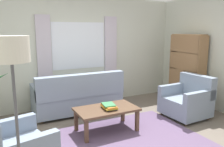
# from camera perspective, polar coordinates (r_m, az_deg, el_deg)

# --- Properties ---
(ground_plane) EXTENTS (6.24, 6.24, 0.00)m
(ground_plane) POSITION_cam_1_polar(r_m,az_deg,el_deg) (4.02, 3.24, -16.23)
(ground_plane) COLOR #6B6056
(wall_back) EXTENTS (5.32, 0.12, 2.60)m
(wall_back) POSITION_cam_1_polar(r_m,az_deg,el_deg) (5.67, -8.32, 5.34)
(wall_back) COLOR beige
(wall_back) RESTS_ON ground_plane
(window_with_curtains) EXTENTS (1.98, 0.07, 1.40)m
(window_with_curtains) POSITION_cam_1_polar(r_m,az_deg,el_deg) (5.58, -8.08, 6.81)
(window_with_curtains) COLOR white
(area_rug) EXTENTS (2.54, 1.90, 0.01)m
(area_rug) POSITION_cam_1_polar(r_m,az_deg,el_deg) (4.02, 3.24, -16.15)
(area_rug) COLOR #604C6B
(area_rug) RESTS_ON ground_plane
(couch) EXTENTS (1.90, 0.82, 0.92)m
(couch) POSITION_cam_1_polar(r_m,az_deg,el_deg) (5.17, -8.31, -5.70)
(couch) COLOR gray
(couch) RESTS_ON ground_plane
(armchair_right) EXTENTS (0.85, 0.87, 0.88)m
(armchair_right) POSITION_cam_1_polar(r_m,az_deg,el_deg) (5.16, 18.15, -6.33)
(armchair_right) COLOR gray
(armchair_right) RESTS_ON ground_plane
(coffee_table) EXTENTS (1.10, 0.64, 0.44)m
(coffee_table) POSITION_cam_1_polar(r_m,az_deg,el_deg) (4.21, -1.38, -9.28)
(coffee_table) COLOR brown
(coffee_table) RESTS_ON ground_plane
(book_stack_on_table) EXTENTS (0.24, 0.33, 0.09)m
(book_stack_on_table) POSITION_cam_1_polar(r_m,az_deg,el_deg) (4.14, -0.74, -8.11)
(book_stack_on_table) COLOR #2D2D33
(book_stack_on_table) RESTS_ON coffee_table
(bookshelf) EXTENTS (0.30, 0.94, 1.72)m
(bookshelf) POSITION_cam_1_polar(r_m,az_deg,el_deg) (5.94, 17.96, 1.19)
(bookshelf) COLOR olive
(bookshelf) RESTS_ON ground_plane
(standing_lamp) EXTENTS (0.33, 0.33, 1.77)m
(standing_lamp) POSITION_cam_1_polar(r_m,az_deg,el_deg) (2.30, -23.44, 1.43)
(standing_lamp) COLOR #4C4C51
(standing_lamp) RESTS_ON ground_plane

